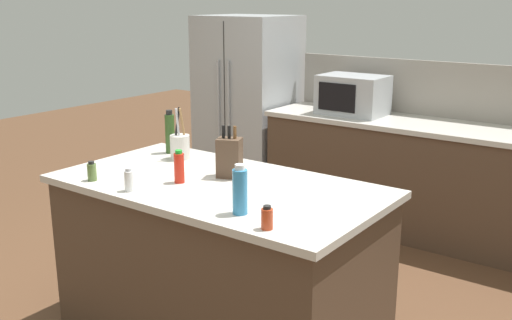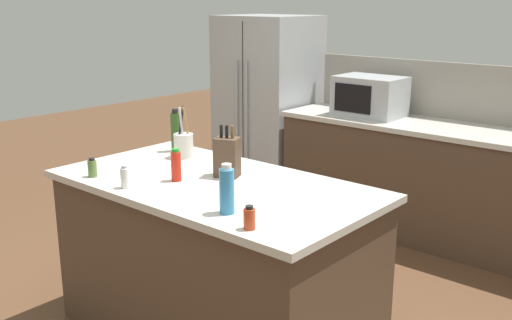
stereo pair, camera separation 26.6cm
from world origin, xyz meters
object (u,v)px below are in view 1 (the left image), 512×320
Objects in this scene: knife_block at (229,157)px; olive_oil_bottle at (170,133)px; spice_jar_paprika at (267,218)px; hot_sauce_bottle at (179,167)px; dish_soap_bottle at (240,191)px; microwave at (353,95)px; utensil_crock at (180,146)px; spice_jar_oregano at (92,172)px; refrigerator at (248,107)px; salt_shaker at (129,180)px.

olive_oil_bottle is (-0.64, 0.20, 0.02)m from knife_block.
hot_sauce_bottle is at bearing 160.51° from spice_jar_paprika.
dish_soap_bottle is 0.23m from spice_jar_paprika.
microwave is 3.05× the size of hot_sauce_bottle.
knife_block is at bearing -17.15° from olive_oil_bottle.
utensil_crock is 2.96× the size of spice_jar_oregano.
hot_sauce_bottle is at bearing -85.91° from microwave.
utensil_crock is 1.27m from spice_jar_paprika.
knife_block reaches higher than dish_soap_bottle.
refrigerator is 3.37m from spice_jar_paprika.
utensil_crock is 3.01× the size of spice_jar_paprika.
salt_shaker is at bearing -65.25° from refrigerator.
knife_block is at bearing 133.29° from dish_soap_bottle.
salt_shaker is 0.44× the size of olive_oil_bottle.
microwave reaches higher than spice_jar_paprika.
olive_oil_bottle is at bearing 96.80° from spice_jar_oregano.
microwave is at bearing -2.55° from refrigerator.
salt_shaker is 1.12× the size of spice_jar_oregano.
microwave is 5.09× the size of spice_jar_oregano.
olive_oil_bottle is (-0.38, 0.70, 0.07)m from salt_shaker.
hot_sauce_bottle is (-0.56, 0.19, -0.03)m from dish_soap_bottle.
microwave is 2.10m from knife_block.
spice_jar_paprika is at bearing -29.92° from utensil_crock.
dish_soap_bottle is (0.72, -2.51, -0.05)m from microwave.
olive_oil_bottle is at bearing -99.84° from microwave.
microwave is at bearing 85.07° from utensil_crock.
refrigerator is 6.29× the size of olive_oil_bottle.
spice_jar_oregano is at bearing -176.26° from dish_soap_bottle.
olive_oil_bottle is 0.66m from hot_sauce_bottle.
salt_shaker is 0.28m from hot_sauce_bottle.
salt_shaker is at bearing -88.69° from microwave.
utensil_crock is 1.05m from dish_soap_bottle.
hot_sauce_bottle is 0.48m from spice_jar_oregano.
dish_soap_bottle is (0.89, -0.55, 0.03)m from utensil_crock.
spice_jar_oregano is at bearing -148.23° from hot_sauce_bottle.
utensil_crock is 1.36× the size of dish_soap_bottle.
microwave reaches higher than olive_oil_bottle.
dish_soap_bottle is at bearing 158.69° from spice_jar_paprika.
spice_jar_oregano is at bearing -70.87° from refrigerator.
dish_soap_bottle is at bearing -53.74° from refrigerator.
refrigerator is 2.24m from utensil_crock.
utensil_crock is at bearing 132.70° from hot_sauce_bottle.
olive_oil_bottle is 1.54× the size of hot_sauce_bottle.
microwave reaches higher than utensil_crock.
microwave reaches higher than dish_soap_bottle.
spice_jar_oregano is (-0.24, -2.57, -0.12)m from microwave.
refrigerator reaches higher than dish_soap_bottle.
refrigerator is at bearing 119.11° from hot_sauce_bottle.
spice_jar_paprika is (0.61, -0.51, -0.06)m from knife_block.
spice_jar_paprika is (1.10, -0.63, -0.03)m from utensil_crock.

